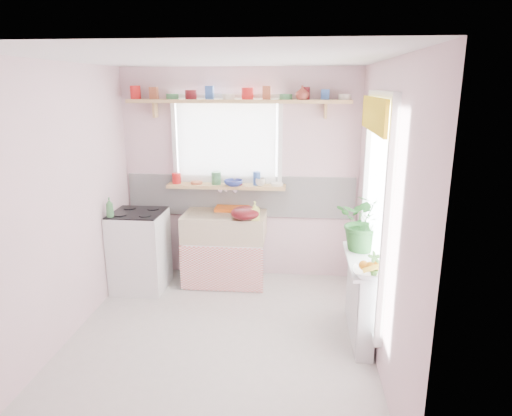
# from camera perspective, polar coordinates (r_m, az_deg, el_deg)

# --- Properties ---
(room) EXTENTS (3.20, 3.20, 3.20)m
(room) POSITION_cam_1_polar(r_m,az_deg,el_deg) (4.68, 4.87, 3.67)
(room) COLOR beige
(room) RESTS_ON ground
(sink_unit) EXTENTS (0.95, 0.65, 1.11)m
(sink_unit) POSITION_cam_1_polar(r_m,az_deg,el_deg) (5.43, -3.90, -5.00)
(sink_unit) COLOR white
(sink_unit) RESTS_ON ground
(cooker) EXTENTS (0.58, 0.58, 0.93)m
(cooker) POSITION_cam_1_polar(r_m,az_deg,el_deg) (5.43, -14.31, -5.12)
(cooker) COLOR white
(cooker) RESTS_ON ground
(radiator_ledge) EXTENTS (0.22, 0.95, 0.78)m
(radiator_ledge) POSITION_cam_1_polar(r_m,az_deg,el_deg) (4.41, 12.93, -10.82)
(radiator_ledge) COLOR white
(radiator_ledge) RESTS_ON ground
(windowsill) EXTENTS (1.40, 0.22, 0.04)m
(windowsill) POSITION_cam_1_polar(r_m,az_deg,el_deg) (5.41, -3.72, 2.75)
(windowsill) COLOR tan
(windowsill) RESTS_ON room
(pine_shelf) EXTENTS (2.52, 0.24, 0.04)m
(pine_shelf) POSITION_cam_1_polar(r_m,az_deg,el_deg) (5.25, -2.26, 13.19)
(pine_shelf) COLOR tan
(pine_shelf) RESTS_ON room
(shelf_crockery) EXTENTS (2.47, 0.11, 0.12)m
(shelf_crockery) POSITION_cam_1_polar(r_m,az_deg,el_deg) (5.26, -2.75, 14.00)
(shelf_crockery) COLOR red
(shelf_crockery) RESTS_ON pine_shelf
(sill_crockery) EXTENTS (1.35, 0.11, 0.12)m
(sill_crockery) POSITION_cam_1_polar(r_m,az_deg,el_deg) (5.40, -4.25, 3.52)
(sill_crockery) COLOR red
(sill_crockery) RESTS_ON windowsill
(dish_tray) EXTENTS (0.41, 0.31, 0.04)m
(dish_tray) POSITION_cam_1_polar(r_m,az_deg,el_deg) (5.48, -2.94, 0.02)
(dish_tray) COLOR orange
(dish_tray) RESTS_ON sink_unit
(colander) EXTENTS (0.41, 0.41, 0.15)m
(colander) POSITION_cam_1_polar(r_m,az_deg,el_deg) (5.06, -1.35, -0.63)
(colander) COLOR #560E13
(colander) RESTS_ON sink_unit
(jade_plant) EXTENTS (0.62, 0.58, 0.57)m
(jade_plant) POSITION_cam_1_polar(r_m,az_deg,el_deg) (4.39, 13.47, -1.68)
(jade_plant) COLOR #276328
(jade_plant) RESTS_ON radiator_ledge
(fruit_bowl) EXTENTS (0.32, 0.32, 0.07)m
(fruit_bowl) POSITION_cam_1_polar(r_m,az_deg,el_deg) (3.88, 14.02, -7.89)
(fruit_bowl) COLOR white
(fruit_bowl) RESTS_ON radiator_ledge
(herb_pot) EXTENTS (0.13, 0.11, 0.22)m
(herb_pot) POSITION_cam_1_polar(r_m,az_deg,el_deg) (3.85, 14.55, -6.88)
(herb_pot) COLOR #3B6C2B
(herb_pot) RESTS_ON radiator_ledge
(soap_bottle_sink) EXTENTS (0.12, 0.12, 0.21)m
(soap_bottle_sink) POSITION_cam_1_polar(r_m,az_deg,el_deg) (5.04, -0.15, -0.34)
(soap_bottle_sink) COLOR #D2DD62
(soap_bottle_sink) RESTS_ON sink_unit
(sill_cup) EXTENTS (0.14, 0.14, 0.09)m
(sill_cup) POSITION_cam_1_polar(r_m,az_deg,el_deg) (5.31, 0.56, 3.27)
(sill_cup) COLOR beige
(sill_cup) RESTS_ON windowsill
(sill_bowl) EXTENTS (0.25, 0.25, 0.07)m
(sill_bowl) POSITION_cam_1_polar(r_m,az_deg,el_deg) (5.32, -2.84, 3.16)
(sill_bowl) COLOR #2E3F95
(sill_bowl) RESTS_ON windowsill
(shelf_vase) EXTENTS (0.18, 0.18, 0.15)m
(shelf_vase) POSITION_cam_1_polar(r_m,az_deg,el_deg) (5.14, 5.80, 14.16)
(shelf_vase) COLOR #953C2D
(shelf_vase) RESTS_ON pine_shelf
(cooker_bottle) EXTENTS (0.10, 0.10, 0.21)m
(cooker_bottle) POSITION_cam_1_polar(r_m,az_deg,el_deg) (5.15, -17.83, 0.07)
(cooker_bottle) COLOR #43864B
(cooker_bottle) RESTS_ON cooker
(fruit) EXTENTS (0.20, 0.14, 0.10)m
(fruit) POSITION_cam_1_polar(r_m,az_deg,el_deg) (3.86, 14.15, -7.04)
(fruit) COLOR orange
(fruit) RESTS_ON fruit_bowl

